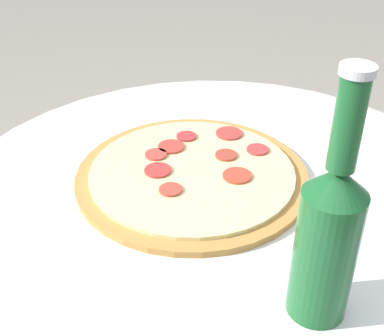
{
  "coord_description": "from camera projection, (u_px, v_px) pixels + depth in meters",
  "views": [
    {
      "loc": [
        0.04,
        -0.61,
        1.18
      ],
      "look_at": [
        -0.05,
        0.04,
        0.75
      ],
      "focal_mm": 50.0,
      "sensor_mm": 36.0,
      "label": 1
    }
  ],
  "objects": [
    {
      "name": "beer_bottle",
      "position": [
        328.0,
        235.0,
        0.53
      ],
      "size": [
        0.06,
        0.06,
        0.28
      ],
      "color": "#195628",
      "rests_on": "table"
    },
    {
      "name": "table",
      "position": [
        217.0,
        295.0,
        0.87
      ],
      "size": [
        0.82,
        0.82,
        0.73
      ],
      "color": "silver",
      "rests_on": "ground_plane"
    },
    {
      "name": "pizza",
      "position": [
        192.0,
        174.0,
        0.8
      ],
      "size": [
        0.35,
        0.35,
        0.02
      ],
      "color": "#B77F3D",
      "rests_on": "table"
    }
  ]
}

